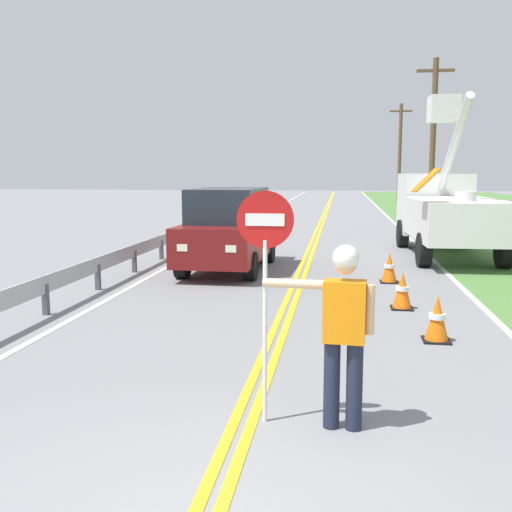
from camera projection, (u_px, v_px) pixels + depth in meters
centerline_yellow_left at (314, 235)px, 23.63m from camera, size 0.11×110.00×0.01m
centerline_yellow_right at (319, 236)px, 23.60m from camera, size 0.11×110.00×0.01m
edge_line_right at (409, 237)px, 23.11m from camera, size 0.12×110.00×0.01m
edge_line_left at (228, 234)px, 24.12m from camera, size 0.12×110.00×0.01m
flagger_worker at (343, 325)px, 5.70m from camera, size 1.09×0.27×1.83m
stop_sign_paddle at (265, 255)px, 5.77m from camera, size 0.56×0.04×2.33m
utility_bucket_truck at (446, 209)px, 18.03m from camera, size 2.67×6.87×4.88m
oncoming_suv_nearest at (229, 229)px, 15.21m from camera, size 2.03×4.66×2.10m
utility_pole_mid at (433, 138)px, 29.16m from camera, size 1.80×0.28×8.00m
utility_pole_far at (400, 151)px, 48.69m from camera, size 1.80×0.28×8.05m
traffic_cone_lead at (437, 319)px, 8.80m from camera, size 0.40×0.40×0.70m
traffic_cone_mid at (402, 291)px, 10.91m from camera, size 0.40×0.40×0.70m
traffic_cone_tail at (389, 268)px, 13.52m from camera, size 0.40×0.40×0.70m
guardrail_left_shoulder at (172, 237)px, 18.26m from camera, size 0.10×32.00×0.71m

